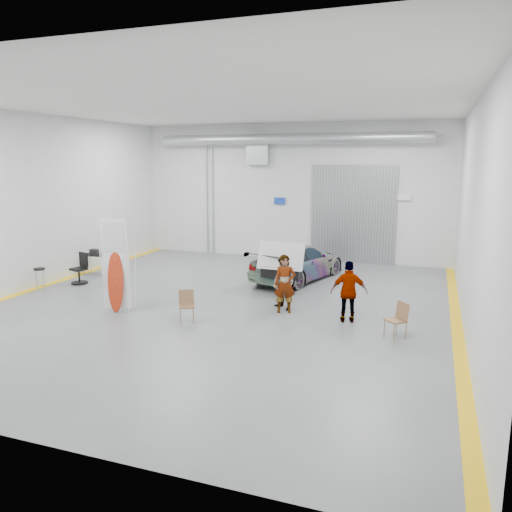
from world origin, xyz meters
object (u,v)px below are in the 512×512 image
(person_a, at_px, (285,284))
(surfboard_display, at_px, (114,273))
(person_b, at_px, (284,284))
(shop_stool, at_px, (40,279))
(office_chair, at_px, (80,270))
(work_table, at_px, (98,254))
(sedan_car, at_px, (298,262))
(person_c, at_px, (349,292))
(folding_chair_near, at_px, (187,312))
(folding_chair_far, at_px, (395,327))

(person_a, distance_m, surfboard_display, 5.00)
(person_b, distance_m, shop_stool, 8.58)
(surfboard_display, height_order, office_chair, surfboard_display)
(person_a, relative_size, surfboard_display, 0.59)
(shop_stool, relative_size, work_table, 0.59)
(sedan_car, xyz_separation_m, surfboard_display, (-4.00, -5.73, 0.51))
(sedan_car, bearing_deg, shop_stool, 45.31)
(person_a, bearing_deg, surfboard_display, -179.76)
(person_b, height_order, person_c, person_c)
(surfboard_display, xyz_separation_m, folding_chair_near, (2.42, -0.15, -0.91))
(person_a, bearing_deg, shop_stool, 163.76)
(folding_chair_near, height_order, work_table, work_table)
(person_a, distance_m, folding_chair_far, 3.49)
(person_a, bearing_deg, folding_chair_near, -161.05)
(surfboard_display, relative_size, shop_stool, 3.79)
(sedan_car, distance_m, surfboard_display, 7.01)
(folding_chair_far, xyz_separation_m, work_table, (-11.59, 3.60, 0.48))
(person_c, bearing_deg, shop_stool, -12.65)
(person_c, xyz_separation_m, office_chair, (-9.89, 1.12, -0.38))
(sedan_car, relative_size, folding_chair_near, 5.30)
(person_c, relative_size, folding_chair_near, 1.97)
(sedan_car, distance_m, person_b, 3.88)
(folding_chair_near, bearing_deg, person_c, -8.68)
(shop_stool, xyz_separation_m, office_chair, (0.67, 1.25, 0.10))
(person_a, height_order, person_c, person_c)
(person_c, distance_m, shop_stool, 10.58)
(sedan_car, xyz_separation_m, folding_chair_near, (-1.58, -5.88, -0.40))
(person_a, xyz_separation_m, person_b, (-0.11, 0.27, -0.07))
(person_b, height_order, surfboard_display, surfboard_display)
(person_c, bearing_deg, sedan_car, -72.37)
(work_table, bearing_deg, person_b, -14.69)
(folding_chair_near, height_order, folding_chair_far, folding_chair_far)
(folding_chair_near, bearing_deg, work_table, 116.76)
(sedan_car, distance_m, person_a, 4.17)
(person_b, xyz_separation_m, surfboard_display, (-4.60, -1.90, 0.39))
(person_b, relative_size, folding_chair_far, 1.72)
(folding_chair_near, distance_m, office_chair, 6.27)
(person_b, bearing_deg, person_a, -33.09)
(person_a, xyz_separation_m, folding_chair_near, (-2.29, -1.78, -0.59))
(person_b, height_order, folding_chair_near, person_b)
(sedan_car, relative_size, person_c, 2.69)
(person_a, height_order, folding_chair_near, person_a)
(shop_stool, bearing_deg, sedan_car, 29.50)
(shop_stool, height_order, office_chair, office_chair)
(sedan_car, bearing_deg, work_table, 28.14)
(sedan_car, relative_size, office_chair, 4.21)
(work_table, distance_m, office_chair, 1.64)
(person_a, relative_size, person_b, 1.09)
(folding_chair_near, relative_size, shop_stool, 1.14)
(person_c, distance_m, surfboard_display, 6.77)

